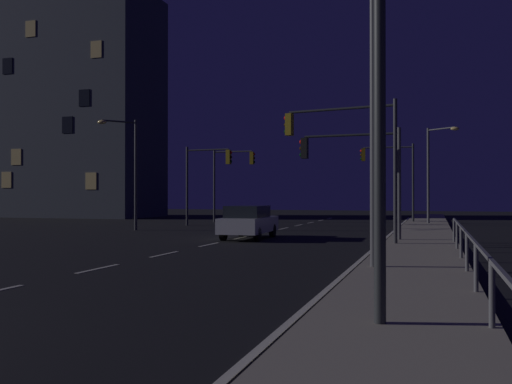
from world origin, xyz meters
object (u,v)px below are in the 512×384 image
Objects in this scene: street_lamp_corner at (129,162)px; traffic_light_overhead_east at (391,167)px; traffic_light_near_right at (231,171)px; traffic_light_mid_left at (345,143)px; street_lamp_far_end at (366,97)px; traffic_light_near_left at (352,161)px; car at (249,221)px; building_distant at (83,107)px; traffic_light_mid_right at (206,170)px; street_lamp_across_street at (434,164)px.

traffic_light_overhead_east is at bearing 44.38° from street_lamp_corner.
traffic_light_near_right is 0.98× the size of traffic_light_mid_left.
traffic_light_near_left is at bearing 100.00° from street_lamp_far_end.
traffic_light_overhead_east is at bearing 73.38° from car.
street_lamp_far_end is at bearing -77.77° from traffic_light_mid_left.
traffic_light_mid_left is at bearing -91.25° from traffic_light_overhead_east.
traffic_light_near_right is at bearing -19.73° from building_distant.
traffic_light_mid_right is at bearing -146.06° from traffic_light_overhead_east.
traffic_light_overhead_east is 1.02× the size of traffic_light_near_right.
street_lamp_corner is 20.87m from street_lamp_far_end.
traffic_light_mid_left is 8.55m from street_lamp_far_end.
street_lamp_far_end is (1.80, -10.22, 1.02)m from traffic_light_near_left.
traffic_light_near_left is at bearing -52.98° from traffic_light_near_right.
traffic_light_mid_right is at bearing 123.03° from street_lamp_far_end.
traffic_light_mid_right is at bearing -160.18° from street_lamp_across_street.
traffic_light_mid_left is (-0.42, -19.44, 0.05)m from traffic_light_overhead_east.
street_lamp_corner is at bearing -101.46° from traffic_light_near_right.
building_distant is (-15.57, 17.57, 6.67)m from street_lamp_corner.
car is at bearing -106.62° from traffic_light_overhead_east.
street_lamp_far_end is (15.40, -14.07, 0.63)m from street_lamp_corner.
traffic_light_near_right is (-6.48, 15.09, 3.13)m from car.
traffic_light_mid_left is at bearing -22.85° from street_lamp_corner.
traffic_light_mid_right is 16.14m from traffic_light_mid_left.
street_lamp_corner is (-14.01, -13.71, -0.19)m from traffic_light_overhead_east.
street_lamp_far_end reaches higher than traffic_light_mid_right.
building_distant reaches higher than traffic_light_overhead_east.
car is 6.20m from traffic_light_mid_left.
traffic_light_near_left is 15.46m from street_lamp_across_street.
car is 12.06m from traffic_light_mid_right.
traffic_light_mid_left is 37.87m from building_distant.
street_lamp_far_end is (12.99, -19.98, 0.86)m from traffic_light_mid_right.
traffic_light_overhead_east is at bearing 88.64° from traffic_light_near_left.
building_distant is at bearing 160.27° from traffic_light_near_right.
street_lamp_far_end reaches higher than car.
traffic_light_mid_right is at bearing 67.81° from street_lamp_corner.
traffic_light_near_right is 1.17× the size of traffic_light_near_left.
traffic_light_near_right is at bearing 123.83° from traffic_light_mid_left.
street_lamp_across_street is (3.48, 15.05, 0.59)m from traffic_light_near_left.
traffic_light_overhead_east is at bearing 12.22° from traffic_light_near_right.
traffic_light_near_right is 28.46m from street_lamp_far_end.
traffic_light_mid_right is (-11.19, 9.76, 0.16)m from traffic_light_near_left.
building_distant is (-24.32, 21.49, 9.85)m from car.
street_lamp_across_street reaches higher than traffic_light_overhead_east.
street_lamp_across_street is at bearing 78.35° from traffic_light_mid_left.
traffic_light_mid_right is 0.25× the size of building_distant.
car is at bearing 159.58° from traffic_light_mid_left.
street_lamp_corner reaches higher than car.
traffic_light_mid_right reaches higher than traffic_light_near_left.
street_lamp_far_end is at bearing -56.77° from car.
traffic_light_near_left is (-0.42, -17.57, -0.58)m from traffic_light_overhead_east.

